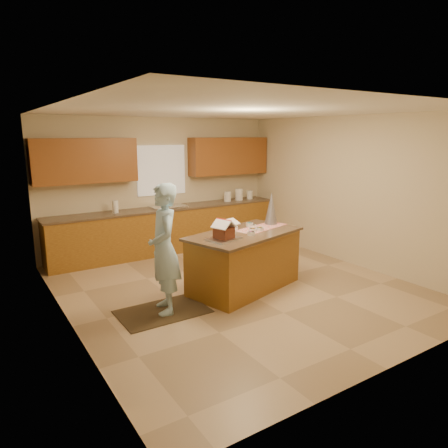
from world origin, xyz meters
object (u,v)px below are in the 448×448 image
Objects in this scene: island_base at (244,262)px; gingerbread_house at (224,231)px; boy at (164,249)px; tinsel_tree at (271,208)px.

gingerbread_house is (-0.50, -0.19, 0.60)m from island_base.
island_base is 0.80m from gingerbread_house.
boy reaches higher than gingerbread_house.
tinsel_tree is 1.60× the size of gingerbread_house.
tinsel_tree is (0.72, 0.25, 0.74)m from island_base.
island_base is at bearing 21.01° from gingerbread_house.
boy is at bearing 175.45° from gingerbread_house.
boy is 0.91m from gingerbread_house.
boy is 5.18× the size of gingerbread_house.
boy is at bearing 169.18° from island_base.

